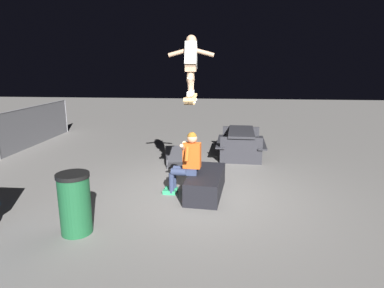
# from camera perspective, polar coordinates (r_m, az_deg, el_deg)

# --- Properties ---
(ground_plane) EXTENTS (40.00, 40.00, 0.00)m
(ground_plane) POSITION_cam_1_polar(r_m,az_deg,el_deg) (6.60, 1.42, -8.92)
(ground_plane) COLOR slate
(ledge_box_main) EXTENTS (1.57, 0.78, 0.44)m
(ledge_box_main) POSITION_cam_1_polar(r_m,az_deg,el_deg) (6.61, 2.45, -6.86)
(ledge_box_main) COLOR black
(ledge_box_main) RESTS_ON ground
(person_sitting_on_ledge) EXTENTS (0.60, 0.77, 1.28)m
(person_sitting_on_ledge) POSITION_cam_1_polar(r_m,az_deg,el_deg) (6.44, -0.90, -2.92)
(person_sitting_on_ledge) COLOR #2D3856
(person_sitting_on_ledge) RESTS_ON ground
(skateboard) EXTENTS (1.02, 0.22, 0.15)m
(skateboard) POSITION_cam_1_polar(r_m,az_deg,el_deg) (6.35, -0.21, 7.93)
(skateboard) COLOR #AD8451
(skater_airborne) EXTENTS (0.62, 0.89, 1.12)m
(skater_airborne) POSITION_cam_1_polar(r_m,az_deg,el_deg) (6.37, -0.18, 14.14)
(skater_airborne) COLOR white
(kicker_ramp) EXTENTS (1.35, 1.11, 0.42)m
(kicker_ramp) POSITION_cam_1_polar(r_m,az_deg,el_deg) (8.78, -1.73, -2.73)
(kicker_ramp) COLOR #38383D
(kicker_ramp) RESTS_ON ground
(picnic_table_back) EXTENTS (1.76, 1.41, 0.75)m
(picnic_table_back) POSITION_cam_1_polar(r_m,az_deg,el_deg) (9.34, 8.58, 0.84)
(picnic_table_back) COLOR #28282D
(picnic_table_back) RESTS_ON ground
(trash_bin) EXTENTS (0.50, 0.50, 0.96)m
(trash_bin) POSITION_cam_1_polar(r_m,az_deg,el_deg) (5.33, -19.83, -9.76)
(trash_bin) COLOR #19512D
(trash_bin) RESTS_ON ground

